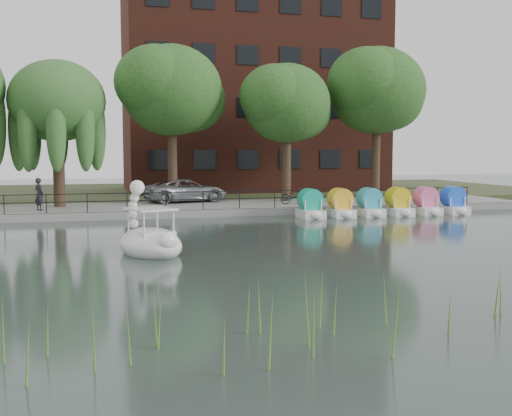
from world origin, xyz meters
name	(u,v)px	position (x,y,z in m)	size (l,w,h in m)	color
ground_plane	(272,257)	(0.00, 0.00, 0.00)	(120.00, 120.00, 0.00)	#3F4D48
promenade	(195,209)	(0.00, 16.00, 0.20)	(40.00, 6.00, 0.40)	gray
kerb	(204,214)	(0.00, 13.05, 0.20)	(40.00, 0.25, 0.40)	gray
land_strip	(166,193)	(0.00, 30.00, 0.18)	(60.00, 22.00, 0.36)	#47512D
railing	(203,196)	(0.00, 13.25, 1.15)	(32.00, 0.05, 1.00)	black
apartment_building	(252,77)	(7.00, 29.97, 9.36)	(20.00, 10.07, 18.00)	#4C1E16
willow_mid	(57,102)	(-7.50, 17.00, 6.25)	(5.32, 5.32, 8.15)	#473323
broadleaf_center	(172,91)	(-1.00, 18.00, 7.06)	(6.00, 6.00, 9.25)	#473323
broadleaf_right	(287,104)	(6.00, 17.50, 6.39)	(5.40, 5.40, 8.32)	#473323
broadleaf_far	(377,91)	(12.50, 18.50, 7.40)	(6.30, 6.30, 9.71)	#473323
minivan	(186,189)	(-0.16, 18.26, 1.20)	(5.78, 2.66, 1.61)	gray
bicycle	(295,196)	(5.80, 15.23, 0.90)	(1.72, 0.60, 1.00)	gray
pedestrian	(39,192)	(-8.43, 14.83, 1.39)	(0.71, 0.48, 1.98)	black
swan_boat	(150,238)	(-3.92, 1.74, 0.56)	(2.82, 3.46, 2.54)	white
pedal_boat_row	(384,205)	(9.66, 11.37, 0.61)	(9.65, 1.70, 1.40)	white
reed_bank	(498,301)	(2.00, -9.50, 0.60)	(24.00, 2.40, 1.20)	#669938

